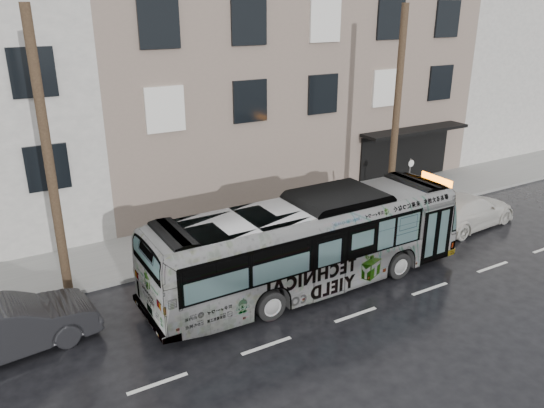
{
  "coord_description": "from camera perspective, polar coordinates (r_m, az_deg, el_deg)",
  "views": [
    {
      "loc": [
        -9.41,
        -13.51,
        9.08
      ],
      "look_at": [
        -0.12,
        2.5,
        2.09
      ],
      "focal_mm": 35.0,
      "sensor_mm": 36.0,
      "label": 1
    }
  ],
  "objects": [
    {
      "name": "utility_pole_front",
      "position": [
        23.57,
        13.23,
        9.3
      ],
      "size": [
        0.3,
        0.3,
        9.0
      ],
      "primitive_type": "cylinder",
      "color": "#4B3925",
      "rests_on": "sidewalk"
    },
    {
      "name": "ground",
      "position": [
        18.81,
        4.19,
        -8.26
      ],
      "size": [
        120.0,
        120.0,
        0.0
      ],
      "primitive_type": "plane",
      "color": "black",
      "rests_on": "ground"
    },
    {
      "name": "white_sedan",
      "position": [
        24.43,
        20.2,
        -0.65
      ],
      "size": [
        5.17,
        2.5,
        1.45
      ],
      "primitive_type": "imported",
      "rotation": [
        0.0,
        0.0,
        1.66
      ],
      "color": "silver",
      "rests_on": "ground"
    },
    {
      "name": "utility_pole_rear",
      "position": [
        17.49,
        -22.89,
        4.35
      ],
      "size": [
        0.3,
        0.3,
        9.0
      ],
      "primitive_type": "cylinder",
      "color": "#4B3925",
      "rests_on": "sidewalk"
    },
    {
      "name": "sign_post",
      "position": [
        25.14,
        14.47,
        2.09
      ],
      "size": [
        0.06,
        0.06,
        2.4
      ],
      "primitive_type": "cylinder",
      "color": "slate",
      "rests_on": "sidewalk"
    },
    {
      "name": "dark_sedan",
      "position": [
        16.57,
        -26.69,
        -11.82
      ],
      "size": [
        4.96,
        2.2,
        1.58
      ],
      "primitive_type": "imported",
      "rotation": [
        0.0,
        0.0,
        1.68
      ],
      "color": "black",
      "rests_on": "ground"
    },
    {
      "name": "sidewalk",
      "position": [
        22.56,
        -2.8,
        -2.88
      ],
      "size": [
        90.0,
        3.6,
        0.15
      ],
      "primitive_type": "cube",
      "color": "gray",
      "rests_on": "ground"
    },
    {
      "name": "bus",
      "position": [
        17.83,
        4.04,
        -4.22
      ],
      "size": [
        11.43,
        2.76,
        3.18
      ],
      "primitive_type": "imported",
      "rotation": [
        0.0,
        0.0,
        1.58
      ],
      "color": "#B2B2B2",
      "rests_on": "ground"
    },
    {
      "name": "building_filler",
      "position": [
        42.58,
        22.51,
        15.03
      ],
      "size": [
        18.0,
        12.0,
        12.0
      ],
      "primitive_type": "cube",
      "color": "beige",
      "rests_on": "ground"
    },
    {
      "name": "building_taupe",
      "position": [
        30.13,
        -1.36,
        13.84
      ],
      "size": [
        20.0,
        12.0,
        11.0
      ],
      "primitive_type": "cube",
      "color": "#75645A",
      "rests_on": "ground"
    }
  ]
}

